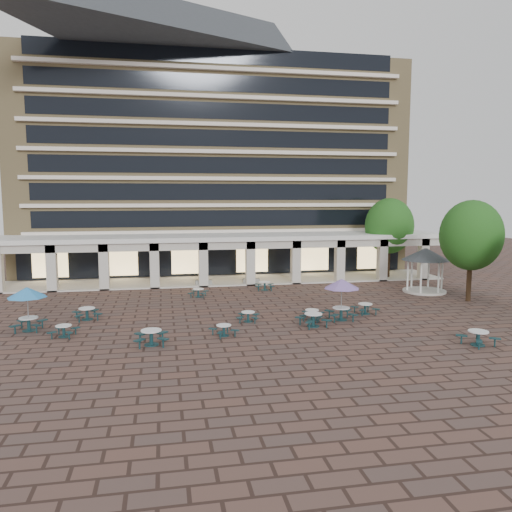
% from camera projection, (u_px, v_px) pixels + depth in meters
% --- Properties ---
extents(ground, '(120.00, 120.00, 0.00)m').
position_uv_depth(ground, '(251.00, 319.00, 32.56)').
color(ground, brown).
rests_on(ground, ground).
extents(apartment_building, '(40.00, 15.50, 25.20)m').
position_uv_depth(apartment_building, '(212.00, 155.00, 55.92)').
color(apartment_building, tan).
rests_on(apartment_building, ground).
extents(retail_arcade, '(42.00, 6.60, 4.40)m').
position_uv_depth(retail_arcade, '(224.00, 250.00, 46.65)').
color(retail_arcade, white).
rests_on(retail_arcade, ground).
extents(picnic_table_0, '(1.70, 1.70, 0.67)m').
position_uv_depth(picnic_table_0, '(64.00, 330.00, 28.37)').
color(picnic_table_0, '#13393B').
rests_on(picnic_table_0, ground).
extents(picnic_table_1, '(1.74, 1.74, 0.65)m').
position_uv_depth(picnic_table_1, '(224.00, 329.00, 28.57)').
color(picnic_table_1, '#13393B').
rests_on(picnic_table_1, ground).
extents(picnic_table_2, '(2.09, 2.09, 0.82)m').
position_uv_depth(picnic_table_2, '(313.00, 319.00, 30.62)').
color(picnic_table_2, '#13393B').
rests_on(picnic_table_2, ground).
extents(picnic_table_3, '(2.06, 2.06, 0.80)m').
position_uv_depth(picnic_table_3, '(478.00, 337.00, 26.74)').
color(picnic_table_3, '#13393B').
rests_on(picnic_table_3, ground).
extents(picnic_table_4, '(2.27, 2.27, 2.62)m').
position_uv_depth(picnic_table_4, '(27.00, 294.00, 29.42)').
color(picnic_table_4, '#13393B').
rests_on(picnic_table_4, ground).
extents(picnic_table_5, '(1.90, 1.90, 0.83)m').
position_uv_depth(picnic_table_5, '(151.00, 336.00, 26.79)').
color(picnic_table_5, '#13393B').
rests_on(picnic_table_5, ground).
extents(picnic_table_6, '(2.32, 2.32, 2.68)m').
position_uv_depth(picnic_table_6, '(342.00, 285.00, 32.01)').
color(picnic_table_6, '#13393B').
rests_on(picnic_table_6, ground).
extents(picnic_table_7, '(1.83, 1.83, 0.67)m').
position_uv_depth(picnic_table_7, '(312.00, 314.00, 32.28)').
color(picnic_table_7, '#13393B').
rests_on(picnic_table_7, ground).
extents(picnic_table_8, '(2.04, 2.04, 0.78)m').
position_uv_depth(picnic_table_8, '(87.00, 313.00, 32.32)').
color(picnic_table_8, '#13393B').
rests_on(picnic_table_8, ground).
extents(picnic_table_9, '(1.69, 1.69, 0.65)m').
position_uv_depth(picnic_table_9, '(248.00, 316.00, 31.81)').
color(picnic_table_9, '#13393B').
rests_on(picnic_table_9, ground).
extents(picnic_table_10, '(1.73, 1.73, 0.72)m').
position_uv_depth(picnic_table_10, '(365.00, 308.00, 33.91)').
color(picnic_table_10, '#13393B').
rests_on(picnic_table_10, ground).
extents(picnic_table_12, '(1.75, 1.75, 0.67)m').
position_uv_depth(picnic_table_12, '(198.00, 292.00, 39.65)').
color(picnic_table_12, '#13393B').
rests_on(picnic_table_12, ground).
extents(picnic_table_13, '(1.82, 1.82, 0.73)m').
position_uv_depth(picnic_table_13, '(265.00, 285.00, 42.55)').
color(picnic_table_13, '#13393B').
rests_on(picnic_table_13, ground).
extents(gazebo, '(3.95, 3.95, 3.68)m').
position_uv_depth(gazebo, '(425.00, 259.00, 41.41)').
color(gazebo, beige).
rests_on(gazebo, ground).
extents(tree_east_a, '(4.63, 4.63, 7.71)m').
position_uv_depth(tree_east_a, '(471.00, 235.00, 37.58)').
color(tree_east_a, '#412E1A').
rests_on(tree_east_a, ground).
extents(tree_east_c, '(4.69, 4.69, 7.81)m').
position_uv_depth(tree_east_c, '(389.00, 226.00, 48.37)').
color(tree_east_c, '#412E1A').
rests_on(tree_east_c, ground).
extents(planter_left, '(1.50, 0.70, 1.16)m').
position_uv_depth(planter_left, '(204.00, 281.00, 44.73)').
color(planter_left, gray).
rests_on(planter_left, ground).
extents(planter_right, '(1.50, 0.70, 1.20)m').
position_uv_depth(planter_right, '(251.00, 279.00, 45.52)').
color(planter_right, gray).
rests_on(planter_right, ground).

